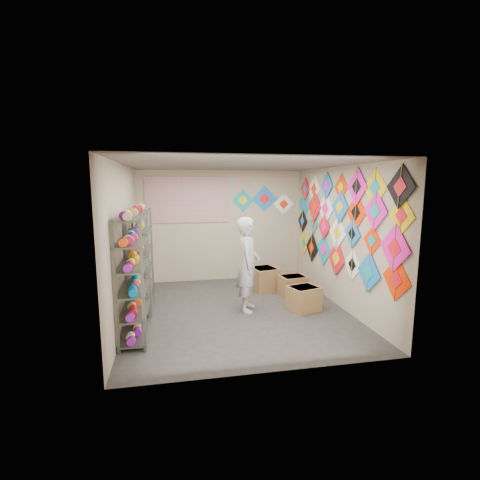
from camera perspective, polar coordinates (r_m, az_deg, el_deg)
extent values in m
plane|color=#2D2A27|center=(6.72, -0.36, -11.44)|extent=(4.50, 4.50, 0.00)
plane|color=tan|center=(8.58, -3.15, 2.31)|extent=(4.00, 0.00, 4.00)
plane|color=tan|center=(4.23, 5.30, -4.69)|extent=(4.00, 0.00, 4.00)
plane|color=tan|center=(6.32, -18.48, -0.54)|extent=(0.00, 4.50, 4.50)
plane|color=tan|center=(7.02, 15.89, 0.49)|extent=(0.00, 4.50, 4.50)
plane|color=#686158|center=(6.31, -0.38, 12.21)|extent=(4.50, 4.50, 0.00)
cube|color=#4C5147|center=(5.55, -17.12, -5.98)|extent=(0.40, 1.10, 1.90)
cube|color=#4C5147|center=(6.81, -16.00, -3.19)|extent=(0.40, 1.10, 1.90)
cylinder|color=#F1306E|center=(5.07, -17.73, -6.33)|extent=(0.12, 0.10, 0.12)
cylinder|color=#FF4610|center=(5.25, -17.49, -5.78)|extent=(0.12, 0.10, 0.12)
cylinder|color=orange|center=(5.44, -17.27, -5.27)|extent=(0.12, 0.10, 0.12)
cylinder|color=white|center=(5.62, -17.07, -4.80)|extent=(0.12, 0.10, 0.12)
cylinder|color=red|center=(5.81, -16.87, -4.35)|extent=(0.12, 0.10, 0.12)
cylinder|color=purple|center=(5.99, -16.69, -3.93)|extent=(0.12, 0.10, 0.12)
cylinder|color=tan|center=(6.32, -16.40, -3.25)|extent=(0.12, 0.10, 0.12)
cylinder|color=#006694|center=(6.51, -16.24, -2.90)|extent=(0.12, 0.10, 0.12)
cylinder|color=#F1306E|center=(6.70, -16.10, -2.57)|extent=(0.12, 0.10, 0.12)
cylinder|color=#FF4610|center=(6.89, -15.96, -2.25)|extent=(0.12, 0.10, 0.12)
cylinder|color=orange|center=(7.07, -15.83, -1.95)|extent=(0.12, 0.10, 0.12)
cylinder|color=white|center=(7.26, -15.71, -1.67)|extent=(0.12, 0.10, 0.12)
cube|color=#FF2A00|center=(5.53, 24.27, -5.91)|extent=(0.01, 0.66, 0.66)
cube|color=blue|center=(6.10, 20.33, -5.04)|extent=(0.02, 0.68, 0.68)
cube|color=white|center=(6.57, 17.97, -3.86)|extent=(0.01, 0.59, 0.59)
cube|color=red|center=(7.08, 15.52, -2.90)|extent=(0.04, 0.70, 0.70)
cube|color=#0B96A6|center=(7.63, 13.57, -1.51)|extent=(0.02, 0.71, 0.71)
cube|color=black|center=(8.18, 11.69, -1.19)|extent=(0.02, 0.67, 0.67)
cube|color=yellow|center=(8.67, 10.46, -0.37)|extent=(0.02, 0.62, 0.62)
cube|color=#FC15AA|center=(5.48, 24.02, -1.22)|extent=(0.02, 0.72, 0.72)
cube|color=#FF2A00|center=(5.99, 20.87, -0.06)|extent=(0.01, 0.51, 0.51)
cube|color=blue|center=(6.49, 17.94, 1.01)|extent=(0.01, 0.54, 0.54)
cube|color=white|center=(7.04, 15.67, 1.15)|extent=(0.04, 0.69, 0.69)
cube|color=red|center=(7.54, 13.61, 2.14)|extent=(0.02, 0.56, 0.56)
cube|color=#0B96A6|center=(8.10, 11.97, 2.74)|extent=(0.03, 0.53, 0.53)
cube|color=black|center=(8.68, 10.22, 3.11)|extent=(0.02, 0.57, 0.57)
cube|color=yellow|center=(5.37, 24.99, 3.62)|extent=(0.01, 0.58, 0.58)
cube|color=#FC15AA|center=(5.87, 21.31, 4.46)|extent=(0.03, 0.64, 0.64)
cube|color=#FF2A00|center=(6.41, 18.51, 4.34)|extent=(0.03, 0.67, 0.67)
cube|color=blue|center=(6.90, 16.06, 5.24)|extent=(0.03, 0.65, 0.65)
cube|color=white|center=(7.52, 13.85, 5.03)|extent=(0.03, 0.71, 0.71)
cube|color=red|center=(8.00, 12.10, 5.35)|extent=(0.03, 0.71, 0.71)
cube|color=#0B96A6|center=(8.63, 10.48, 5.72)|extent=(0.01, 0.71, 0.71)
cube|color=black|center=(5.38, 24.84, 7.95)|extent=(0.04, 0.64, 0.64)
cube|color=yellow|center=(5.93, 21.28, 8.01)|extent=(0.03, 0.65, 0.65)
cube|color=#FC15AA|center=(6.38, 18.61, 8.31)|extent=(0.02, 0.67, 0.67)
cube|color=#FF2A00|center=(6.92, 16.24, 8.32)|extent=(0.02, 0.54, 0.54)
cube|color=blue|center=(7.45, 14.00, 8.65)|extent=(0.03, 0.56, 0.56)
cube|color=white|center=(8.08, 12.05, 8.21)|extent=(0.03, 0.65, 0.65)
cube|color=red|center=(8.53, 10.65, 8.22)|extent=(0.02, 0.55, 0.55)
cube|color=#0B96A6|center=(8.61, 0.48, 6.49)|extent=(0.57, 0.02, 0.57)
cube|color=blue|center=(8.73, 4.04, 6.75)|extent=(0.65, 0.02, 0.65)
cube|color=white|center=(8.88, 7.17, 5.88)|extent=(0.53, 0.02, 0.53)
cube|color=#8655B9|center=(8.43, -8.60, 6.54)|extent=(2.00, 0.01, 1.10)
imported|color=beige|center=(6.48, 1.33, -4.04)|extent=(0.87, 0.77, 1.77)
cube|color=brown|center=(6.78, 10.39, -9.39)|extent=(0.65, 0.58, 0.45)
cube|color=brown|center=(7.56, 8.66, -7.45)|extent=(0.59, 0.50, 0.44)
cube|color=brown|center=(7.91, 3.94, -6.37)|extent=(0.64, 0.68, 0.51)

